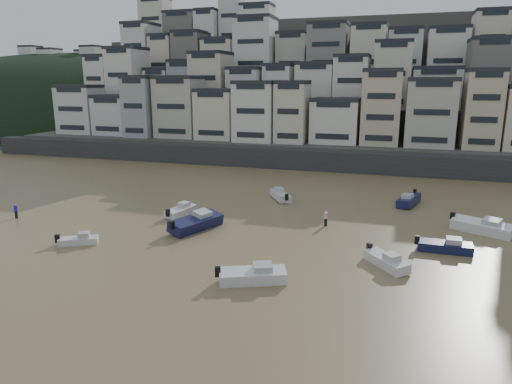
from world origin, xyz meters
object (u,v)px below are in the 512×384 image
(boat_f, at_px, (181,209))
(boat_a, at_px, (253,273))
(boat_b, at_px, (386,259))
(boat_g, at_px, (482,225))
(person_pink, at_px, (326,218))
(boat_d, at_px, (445,244))
(boat_c, at_px, (196,221))
(boat_h, at_px, (281,194))
(person_blue, at_px, (16,211))
(boat_j, at_px, (78,239))
(boat_i, at_px, (409,198))

(boat_f, bearing_deg, boat_a, -127.75)
(boat_b, height_order, boat_g, boat_g)
(person_pink, bearing_deg, boat_d, -21.19)
(boat_d, distance_m, boat_c, 24.75)
(boat_a, relative_size, person_pink, 3.31)
(boat_h, bearing_deg, person_blue, 91.17)
(boat_b, relative_size, boat_a, 0.88)
(boat_g, distance_m, boat_h, 24.60)
(boat_j, relative_size, boat_d, 0.76)
(boat_i, xyz_separation_m, person_blue, (-43.29, -19.86, 0.05))
(person_pink, bearing_deg, boat_j, -149.25)
(boat_i, distance_m, boat_h, 16.51)
(boat_d, bearing_deg, boat_g, 59.21)
(boat_g, bearing_deg, boat_d, -93.62)
(person_blue, bearing_deg, boat_j, -22.29)
(boat_c, bearing_deg, boat_b, -80.89)
(boat_j, distance_m, boat_b, 28.82)
(boat_c, relative_size, person_pink, 4.01)
(boat_i, relative_size, boat_d, 1.15)
(boat_c, distance_m, boat_f, 6.03)
(boat_h, bearing_deg, boat_i, -113.99)
(person_blue, bearing_deg, boat_i, 24.64)
(boat_h, bearing_deg, boat_a, 157.77)
(boat_i, height_order, person_pink, person_pink)
(boat_j, relative_size, person_pink, 2.29)
(boat_f, xyz_separation_m, boat_h, (9.41, 10.68, 0.04))
(boat_c, xyz_separation_m, boat_h, (5.37, 15.15, -0.22))
(boat_f, bearing_deg, boat_d, -87.02)
(boat_d, xyz_separation_m, boat_c, (-24.73, -0.91, 0.24))
(boat_d, bearing_deg, boat_j, -165.91)
(boat_g, bearing_deg, boat_j, -130.70)
(boat_j, distance_m, person_blue, 13.61)
(boat_b, xyz_separation_m, boat_h, (-14.28, 19.46, 0.04))
(boat_j, relative_size, boat_b, 0.79)
(boat_f, distance_m, person_blue, 18.84)
(boat_d, height_order, boat_g, boat_g)
(boat_c, distance_m, person_pink, 14.07)
(boat_d, xyz_separation_m, boat_g, (4.12, 6.93, 0.18))
(boat_h, distance_m, person_blue, 32.17)
(boat_i, xyz_separation_m, boat_a, (-11.91, -28.24, -0.03))
(boat_b, relative_size, boat_g, 0.78)
(boat_b, distance_m, boat_d, 7.29)
(boat_f, bearing_deg, boat_g, -74.12)
(boat_j, xyz_separation_m, boat_c, (8.99, 7.58, 0.41))
(person_blue, distance_m, person_pink, 35.42)
(boat_a, bearing_deg, person_blue, 141.87)
(boat_b, height_order, person_blue, person_blue)
(boat_g, bearing_deg, boat_c, -137.68)
(boat_i, relative_size, boat_f, 1.18)
(boat_i, relative_size, person_pink, 3.44)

